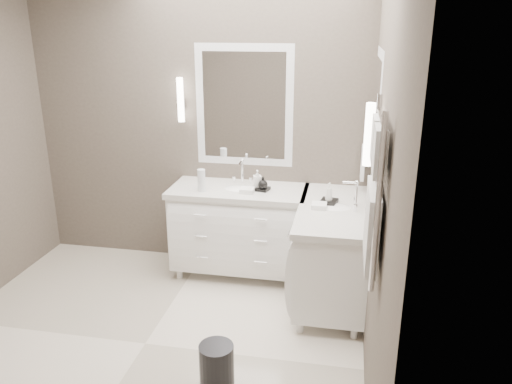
% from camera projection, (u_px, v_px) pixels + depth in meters
% --- Properties ---
extents(floor, '(3.20, 3.00, 0.01)m').
position_uv_depth(floor, '(145.00, 344.00, 3.72)').
color(floor, white).
rests_on(floor, ground).
extents(wall_back, '(3.20, 0.01, 2.70)m').
position_uv_depth(wall_back, '(198.00, 126.00, 4.68)').
color(wall_back, '#514941').
rests_on(wall_back, floor).
extents(wall_right, '(0.01, 3.00, 2.70)m').
position_uv_depth(wall_right, '(380.00, 184.00, 3.00)').
color(wall_right, '#514941').
rests_on(wall_right, floor).
extents(vanity_back, '(1.24, 0.59, 0.97)m').
position_uv_depth(vanity_back, '(239.00, 226.00, 4.62)').
color(vanity_back, white).
rests_on(vanity_back, floor).
extents(vanity_right, '(0.59, 1.24, 0.97)m').
position_uv_depth(vanity_right, '(333.00, 248.00, 4.16)').
color(vanity_right, white).
rests_on(vanity_right, floor).
extents(mirror_back, '(0.90, 0.02, 1.10)m').
position_uv_depth(mirror_back, '(244.00, 106.00, 4.52)').
color(mirror_back, white).
rests_on(mirror_back, wall_back).
extents(mirror_right, '(0.02, 0.90, 1.10)m').
position_uv_depth(mirror_right, '(375.00, 125.00, 3.68)').
color(mirror_right, white).
rests_on(mirror_right, wall_right).
extents(sconce_back, '(0.06, 0.06, 0.40)m').
position_uv_depth(sconce_back, '(181.00, 101.00, 4.55)').
color(sconce_back, white).
rests_on(sconce_back, wall_back).
extents(sconce_right, '(0.06, 0.06, 0.40)m').
position_uv_depth(sconce_right, '(369.00, 136.00, 3.14)').
color(sconce_right, white).
rests_on(sconce_right, wall_right).
extents(towel_bar_corner, '(0.03, 0.22, 0.30)m').
position_uv_depth(towel_bar_corner, '(363.00, 162.00, 4.35)').
color(towel_bar_corner, white).
rests_on(towel_bar_corner, wall_right).
extents(towel_ladder, '(0.06, 0.58, 0.90)m').
position_uv_depth(towel_ladder, '(374.00, 198.00, 2.62)').
color(towel_ladder, white).
rests_on(towel_ladder, wall_right).
extents(waste_bin, '(0.24, 0.24, 0.32)m').
position_uv_depth(waste_bin, '(217.00, 367.00, 3.22)').
color(waste_bin, black).
rests_on(waste_bin, floor).
extents(amenity_tray_back, '(0.18, 0.15, 0.02)m').
position_uv_depth(amenity_tray_back, '(260.00, 189.00, 4.46)').
color(amenity_tray_back, black).
rests_on(amenity_tray_back, vanity_back).
extents(amenity_tray_right, '(0.16, 0.20, 0.03)m').
position_uv_depth(amenity_tray_right, '(329.00, 202.00, 4.12)').
color(amenity_tray_right, black).
rests_on(amenity_tray_right, vanity_right).
extents(water_bottle, '(0.09, 0.09, 0.20)m').
position_uv_depth(water_bottle, '(201.00, 180.00, 4.39)').
color(water_bottle, silver).
rests_on(water_bottle, vanity_back).
extents(soap_bottle_a, '(0.09, 0.09, 0.15)m').
position_uv_depth(soap_bottle_a, '(257.00, 178.00, 4.45)').
color(soap_bottle_a, white).
rests_on(soap_bottle_a, amenity_tray_back).
extents(soap_bottle_b, '(0.11, 0.11, 0.11)m').
position_uv_depth(soap_bottle_b, '(263.00, 183.00, 4.40)').
color(soap_bottle_b, black).
rests_on(soap_bottle_b, amenity_tray_back).
extents(soap_bottle_c, '(0.08, 0.08, 0.15)m').
position_uv_depth(soap_bottle_c, '(329.00, 192.00, 4.09)').
color(soap_bottle_c, white).
rests_on(soap_bottle_c, amenity_tray_right).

